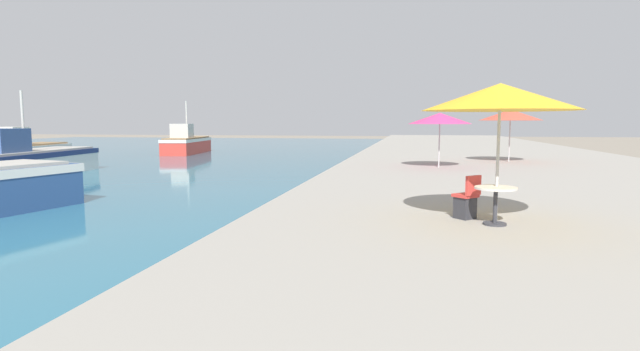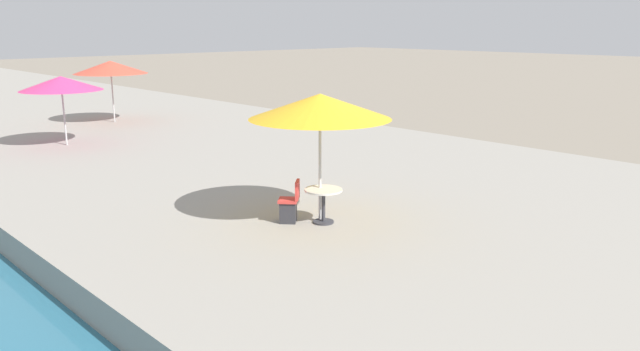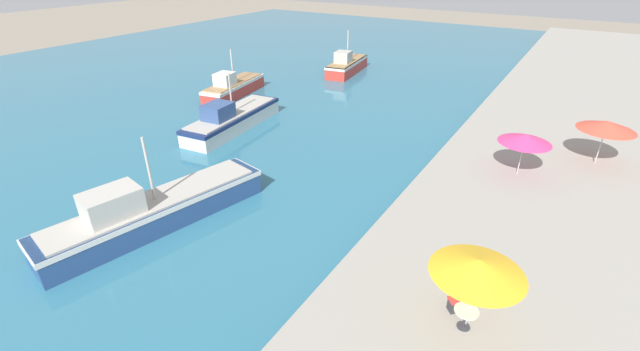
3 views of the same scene
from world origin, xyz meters
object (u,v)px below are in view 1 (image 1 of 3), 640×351
Objects in this scene: cafe_umbrella_white at (440,118)px; cafe_umbrella_striped at (510,115)px; cafe_chair_left at (466,203)px; cafe_table at (496,198)px; fishing_boat_distant at (187,143)px; cafe_umbrella_pink at (500,97)px; fishing_boat_mid at (23,161)px; fishing_boat_far at (23,152)px.

cafe_umbrella_striped reaches higher than cafe_umbrella_white.
cafe_umbrella_white reaches higher than cafe_chair_left.
cafe_table is (0.46, -12.55, -1.61)m from cafe_umbrella_white.
fishing_boat_distant reaches higher than cafe_umbrella_white.
cafe_table is at bearing -63.24° from fishing_boat_distant.
cafe_umbrella_pink reaches higher than cafe_umbrella_white.
cafe_umbrella_pink is 1.07× the size of cafe_umbrella_white.
cafe_chair_left is (19.21, -9.98, 0.14)m from fishing_boat_mid.
fishing_boat_distant is at bearing 140.10° from cafe_umbrella_white.
cafe_umbrella_pink is (20.36, -29.01, 2.22)m from fishing_boat_distant.
cafe_umbrella_striped is (23.49, -12.68, 2.11)m from fishing_boat_distant.
cafe_umbrella_pink is at bearing -42.69° from fishing_boat_far.
fishing_boat_far is at bearing 146.40° from cafe_table.
cafe_umbrella_pink is 2.23m from cafe_chair_left.
fishing_boat_mid is 3.14× the size of cafe_umbrella_pink.
cafe_umbrella_striped is 3.84× the size of cafe_table.
fishing_boat_distant reaches higher than fishing_boat_far.
fishing_boat_far is at bearing 104.11° from cafe_chair_left.
cafe_chair_left reaches higher than cafe_table.
fishing_boat_mid is 3.03× the size of cafe_umbrella_striped.
cafe_umbrella_striped is at bearing 79.15° from cafe_umbrella_pink.
cafe_umbrella_pink is at bearing -100.85° from cafe_umbrella_striped.
fishing_boat_far reaches higher than cafe_chair_left.
fishing_boat_distant is at bearing 59.56° from fishing_boat_far.
fishing_boat_distant is at bearing 86.05° from fishing_boat_mid.
cafe_table is at bearing -33.94° from fishing_boat_mid.
cafe_umbrella_pink is 1.93m from cafe_table.
cafe_umbrella_white is at bearing 92.31° from cafe_umbrella_pink.
fishing_boat_mid reaches higher than cafe_umbrella_white.
fishing_boat_far reaches higher than cafe_umbrella_striped.
fishing_boat_distant is (-0.62, 18.64, 0.05)m from fishing_boat_mid.
fishing_boat_distant is at bearing 82.10° from cafe_chair_left.
fishing_boat_distant is 2.75× the size of cafe_umbrella_white.
fishing_boat_far is 9.55× the size of cafe_table.
cafe_umbrella_striped is at bearing -36.48° from fishing_boat_distant.
cafe_umbrella_white is at bearing -48.02° from fishing_boat_distant.
cafe_table is at bearing -90.00° from cafe_chair_left.
fishing_boat_far is 30.21m from cafe_umbrella_pink.
cafe_umbrella_striped reaches higher than cafe_table.
cafe_umbrella_striped is (3.13, 16.33, -0.12)m from cafe_umbrella_pink.
fishing_boat_far reaches higher than cafe_table.
fishing_boat_far is 29.47m from cafe_chair_left.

